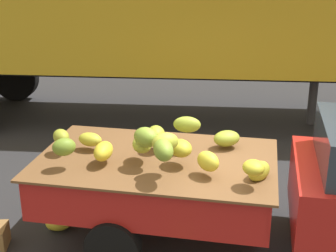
# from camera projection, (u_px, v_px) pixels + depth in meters

# --- Properties ---
(ground) EXTENTS (220.00, 220.00, 0.00)m
(ground) POSITION_uv_depth(u_px,v_px,m) (233.00, 239.00, 6.30)
(ground) COLOR #28282B
(curb_strip) EXTENTS (80.00, 0.80, 0.16)m
(curb_strip) POSITION_uv_depth(u_px,v_px,m) (235.00, 68.00, 14.85)
(curb_strip) COLOR gray
(curb_strip) RESTS_ON ground
(pickup_truck) EXTENTS (5.28, 2.15, 1.70)m
(pickup_truck) POSITION_uv_depth(u_px,v_px,m) (326.00, 187.00, 5.72)
(pickup_truck) COLOR #B21E19
(pickup_truck) RESTS_ON ground
(semi_trailer) EXTENTS (12.10, 3.08, 3.95)m
(semi_trailer) POSITION_uv_depth(u_px,v_px,m) (152.00, 0.00, 9.84)
(semi_trailer) COLOR gold
(semi_trailer) RESTS_ON ground
(fallen_banana_bunch_near_tailgate) EXTENTS (0.40, 0.34, 0.19)m
(fallen_banana_bunch_near_tailgate) POSITION_uv_depth(u_px,v_px,m) (59.00, 223.00, 6.47)
(fallen_banana_bunch_near_tailgate) COLOR gold
(fallen_banana_bunch_near_tailgate) RESTS_ON ground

